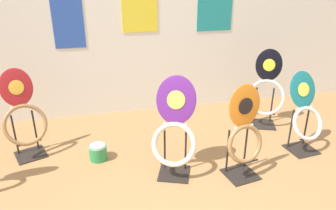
% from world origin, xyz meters
% --- Properties ---
extents(wall_back, '(8.00, 0.07, 2.60)m').
position_xyz_m(wall_back, '(0.00, 2.39, 1.30)').
color(wall_back, silver).
rests_on(wall_back, ground_plane).
extents(toilet_seat_display_purple_note, '(0.48, 0.47, 0.90)m').
position_xyz_m(toilet_seat_display_purple_note, '(0.01, 0.90, 0.43)').
color(toilet_seat_display_purple_note, black).
rests_on(toilet_seat_display_purple_note, ground_plane).
extents(toilet_seat_display_crimson_swirl, '(0.46, 0.39, 0.89)m').
position_xyz_m(toilet_seat_display_crimson_swirl, '(-1.35, 1.52, 0.41)').
color(toilet_seat_display_crimson_swirl, black).
rests_on(toilet_seat_display_crimson_swirl, ground_plane).
extents(toilet_seat_display_jazz_black, '(0.45, 0.36, 0.91)m').
position_xyz_m(toilet_seat_display_jazz_black, '(1.29, 1.61, 0.44)').
color(toilet_seat_display_jazz_black, black).
rests_on(toilet_seat_display_jazz_black, ground_plane).
extents(toilet_seat_display_orange_sun, '(0.37, 0.32, 0.88)m').
position_xyz_m(toilet_seat_display_orange_sun, '(0.59, 0.72, 0.43)').
color(toilet_seat_display_orange_sun, black).
rests_on(toilet_seat_display_orange_sun, ground_plane).
extents(toilet_seat_display_teal_sax, '(0.37, 0.37, 0.81)m').
position_xyz_m(toilet_seat_display_teal_sax, '(1.40, 1.01, 0.39)').
color(toilet_seat_display_teal_sax, black).
rests_on(toilet_seat_display_teal_sax, ground_plane).
extents(paint_can, '(0.18, 0.18, 0.16)m').
position_xyz_m(paint_can, '(-0.67, 1.28, 0.08)').
color(paint_can, '#2D8E4C').
rests_on(paint_can, ground_plane).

